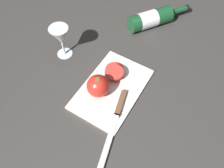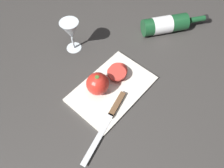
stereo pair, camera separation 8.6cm
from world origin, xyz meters
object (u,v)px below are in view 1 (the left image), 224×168
object	(u,v)px
whole_tomato	(98,86)
wine_glass	(60,37)
wine_bottle	(152,19)
knife	(118,111)
tomato_slice_stack_near	(114,71)

from	to	relation	value
whole_tomato	wine_glass	bearing A→B (deg)	68.58
wine_bottle	knife	size ratio (longest dim) A/B	0.99
wine_bottle	tomato_slice_stack_near	size ratio (longest dim) A/B	2.82
knife	tomato_slice_stack_near	bearing A→B (deg)	-158.93
whole_tomato	tomato_slice_stack_near	xyz separation A→B (m)	(0.11, -0.01, -0.03)
wine_bottle	wine_glass	world-z (taller)	wine_glass
wine_glass	knife	world-z (taller)	wine_glass
wine_bottle	knife	xyz separation A→B (m)	(-0.51, -0.11, -0.02)
wine_glass	tomato_slice_stack_near	size ratio (longest dim) A/B	1.42
whole_tomato	tomato_slice_stack_near	size ratio (longest dim) A/B	0.85
wine_bottle	whole_tomato	xyz separation A→B (m)	(-0.47, 0.00, 0.02)
knife	tomato_slice_stack_near	world-z (taller)	tomato_slice_stack_near
whole_tomato	tomato_slice_stack_near	distance (m)	0.12
wine_bottle	whole_tomato	size ratio (longest dim) A/B	3.32
wine_glass	knife	xyz separation A→B (m)	(-0.13, -0.36, -0.09)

